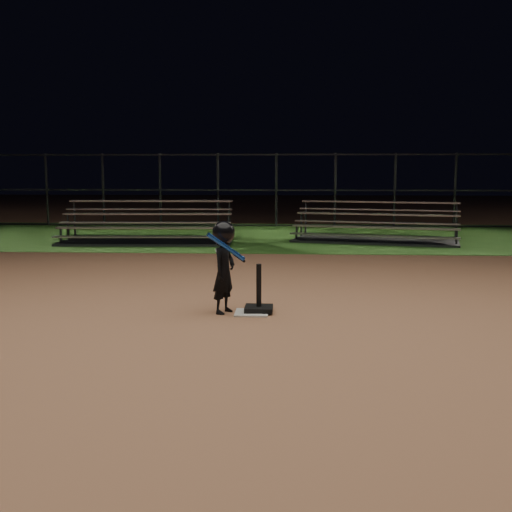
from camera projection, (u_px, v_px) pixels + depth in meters
The scene contains 8 objects.
ground at pixel (252, 314), 8.36m from camera, with size 80.00×80.00×0.00m, color #A16949.
grass_strip at pixel (274, 236), 18.25m from camera, with size 60.00×8.00×0.01m, color #2B581C.
home_plate at pixel (252, 313), 8.36m from camera, with size 0.45×0.45×0.02m, color beige.
batting_tee at pixel (259, 303), 8.42m from camera, with size 0.38×0.38×0.64m.
child_batter at pixel (224, 265), 8.32m from camera, with size 0.51×0.55×1.25m.
bleacher_left at pixel (148, 234), 16.60m from camera, with size 4.61×2.42×1.10m.
bleacher_right at pixel (376, 233), 16.84m from camera, with size 4.72×3.07×1.07m.
backstop_fence at pixel (276, 190), 21.05m from camera, with size 20.08×0.08×2.50m.
Camera 1 is at (0.53, -8.16, 1.93)m, focal length 43.35 mm.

